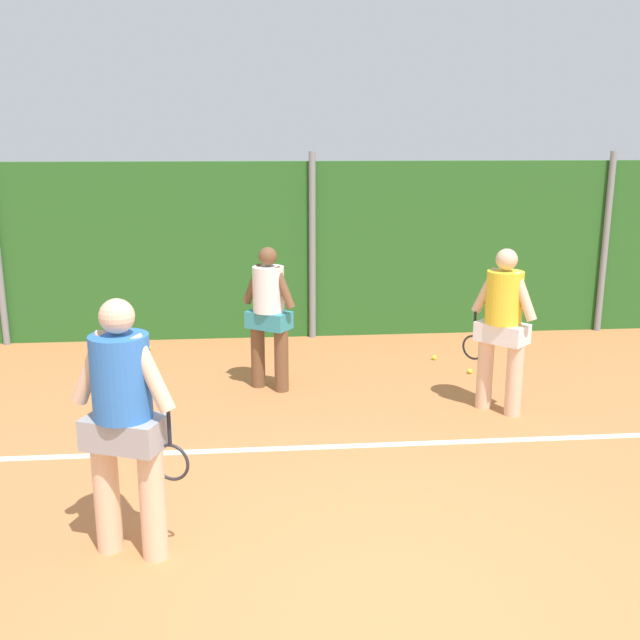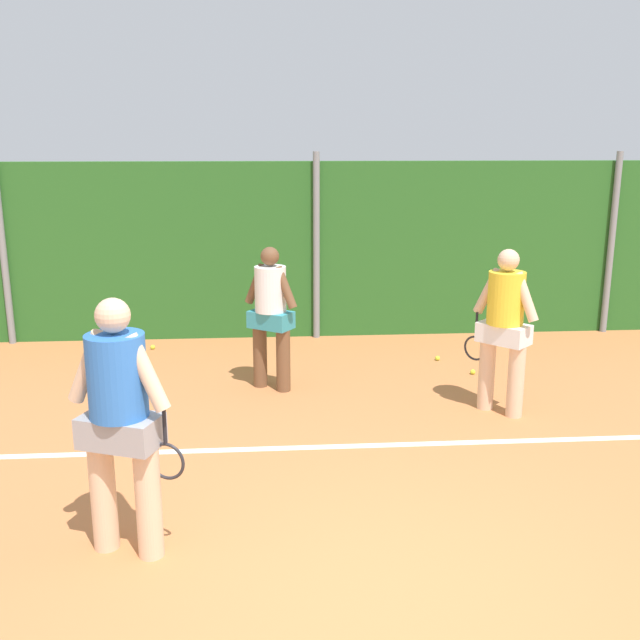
% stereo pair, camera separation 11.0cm
% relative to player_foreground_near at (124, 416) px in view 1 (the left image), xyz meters
% --- Properties ---
extents(ground_plane, '(26.69, 26.69, 0.00)m').
position_rel_player_foreground_near_xyz_m(ground_plane, '(1.79, 1.20, -1.07)').
color(ground_plane, '#C67542').
extents(hedge_fence_backdrop, '(15.73, 0.25, 2.64)m').
position_rel_player_foreground_near_xyz_m(hedge_fence_backdrop, '(1.79, 6.00, 0.25)').
color(hedge_fence_backdrop, '#286023').
rests_on(hedge_fence_backdrop, ground_plane).
extents(fence_post_center, '(0.10, 0.10, 2.78)m').
position_rel_player_foreground_near_xyz_m(fence_post_center, '(1.79, 5.83, 0.32)').
color(fence_post_center, gray).
rests_on(fence_post_center, ground_plane).
extents(fence_post_right, '(0.10, 0.10, 2.78)m').
position_rel_player_foreground_near_xyz_m(fence_post_right, '(6.33, 5.83, 0.32)').
color(fence_post_right, gray).
rests_on(fence_post_right, ground_plane).
extents(court_baseline_paint, '(11.50, 0.10, 0.01)m').
position_rel_player_foreground_near_xyz_m(court_baseline_paint, '(1.79, 1.74, -1.07)').
color(court_baseline_paint, white).
rests_on(court_baseline_paint, ground_plane).
extents(player_foreground_near, '(0.83, 0.51, 1.91)m').
position_rel_player_foreground_near_xyz_m(player_foreground_near, '(0.00, 0.00, 0.00)').
color(player_foreground_near, beige).
rests_on(player_foreground_near, ground_plane).
extents(player_midcourt, '(0.65, 0.60, 1.83)m').
position_rel_player_foreground_near_xyz_m(player_midcourt, '(3.59, 2.54, -0.05)').
color(player_midcourt, beige).
rests_on(player_midcourt, ground_plane).
extents(player_backcourt_far, '(0.62, 0.53, 1.73)m').
position_rel_player_foreground_near_xyz_m(player_backcourt_far, '(1.08, 3.52, -0.10)').
color(player_backcourt_far, brown).
rests_on(player_backcourt_far, ground_plane).
extents(tennis_ball_1, '(0.07, 0.07, 0.07)m').
position_rel_player_foreground_near_xyz_m(tennis_ball_1, '(-0.62, 5.33, -1.04)').
color(tennis_ball_1, '#CCDB33').
rests_on(tennis_ball_1, ground_plane).
extents(tennis_ball_2, '(0.07, 0.07, 0.07)m').
position_rel_player_foreground_near_xyz_m(tennis_ball_2, '(0.91, 4.79, -1.04)').
color(tennis_ball_2, '#CCDB33').
rests_on(tennis_ball_2, ground_plane).
extents(tennis_ball_3, '(0.07, 0.07, 0.07)m').
position_rel_player_foreground_near_xyz_m(tennis_ball_3, '(3.68, 3.86, -1.04)').
color(tennis_ball_3, '#CCDB33').
rests_on(tennis_ball_3, ground_plane).
extents(tennis_ball_4, '(0.07, 0.07, 0.07)m').
position_rel_player_foreground_near_xyz_m(tennis_ball_4, '(3.36, 4.49, -1.04)').
color(tennis_ball_4, '#CCDB33').
rests_on(tennis_ball_4, ground_plane).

